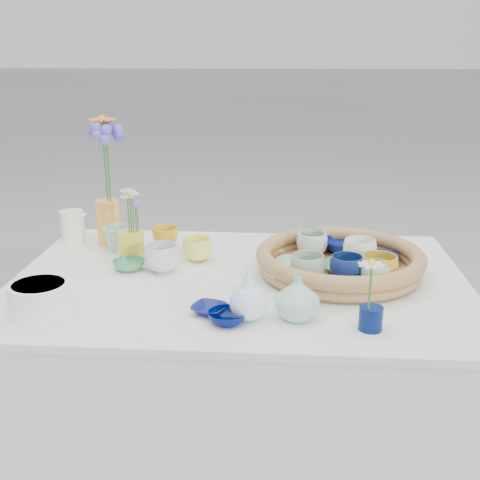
{
  "coord_description": "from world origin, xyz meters",
  "views": [
    {
      "loc": [
        0.12,
        -1.56,
        1.38
      ],
      "look_at": [
        0.0,
        0.02,
        0.87
      ],
      "focal_mm": 45.0,
      "sensor_mm": 36.0,
      "label": 1
    }
  ],
  "objects": [
    {
      "name": "wicker_tray",
      "position": [
        0.28,
        0.05,
        0.8
      ],
      "size": [
        0.47,
        0.47,
        0.08
      ],
      "primitive_type": null,
      "color": "#A17036",
      "rests_on": "display_table"
    },
    {
      "name": "tray_ceramic_0",
      "position": [
        0.3,
        0.2,
        0.8
      ],
      "size": [
        0.14,
        0.14,
        0.04
      ],
      "primitive_type": "imported",
      "rotation": [
        0.0,
        0.0,
        -0.18
      ],
      "color": "navy",
      "rests_on": "wicker_tray"
    },
    {
      "name": "tray_ceramic_1",
      "position": [
        0.41,
        0.11,
        0.8
      ],
      "size": [
        0.12,
        0.12,
        0.03
      ],
      "primitive_type": "imported",
      "rotation": [
        0.0,
        0.0,
        0.17
      ],
      "color": "black",
      "rests_on": "wicker_tray"
    },
    {
      "name": "tray_ceramic_2",
      "position": [
        0.37,
        -0.06,
        0.82
      ],
      "size": [
        0.1,
        0.1,
        0.08
      ],
      "primitive_type": "imported",
      "rotation": [
        0.0,
        0.0,
        0.04
      ],
      "color": "gold",
      "rests_on": "wicker_tray"
    },
    {
      "name": "tray_ceramic_3",
      "position": [
        0.29,
        0.0,
        0.8
      ],
      "size": [
        0.15,
        0.15,
        0.03
      ],
      "primitive_type": "imported",
      "rotation": [
        0.0,
        0.0,
        -0.31
      ],
      "color": "#4EA361",
      "rests_on": "wicker_tray"
    },
    {
      "name": "tray_ceramic_4",
      "position": [
        0.19,
        -0.05,
        0.82
      ],
      "size": [
        0.11,
        0.11,
        0.07
      ],
      "primitive_type": "imported",
      "rotation": [
        0.0,
        0.0,
        -0.21
      ],
      "color": "#93B19E",
      "rests_on": "wicker_tray"
    },
    {
      "name": "tray_ceramic_5",
      "position": [
        0.15,
        0.03,
        0.8
      ],
      "size": [
        0.14,
        0.14,
        0.03
      ],
      "primitive_type": "imported",
      "rotation": [
        0.0,
        0.0,
        -0.42
      ],
      "color": "#8DC4AA",
      "rests_on": "wicker_tray"
    },
    {
      "name": "tray_ceramic_6",
      "position": [
        0.21,
        0.15,
        0.82
      ],
      "size": [
        0.11,
        0.11,
        0.07
      ],
      "primitive_type": "imported",
      "rotation": [
        0.0,
        0.0,
        -0.2
      ],
      "color": "silver",
      "rests_on": "wicker_tray"
    },
    {
      "name": "tray_ceramic_7",
      "position": [
        0.34,
        0.08,
        0.82
      ],
      "size": [
        0.12,
        0.12,
        0.08
      ],
      "primitive_type": "imported",
      "rotation": [
        0.0,
        0.0,
        -0.36
      ],
      "color": "white",
      "rests_on": "wicker_tray"
    },
    {
      "name": "tray_ceramic_8",
      "position": [
        0.35,
        0.18,
        0.8
      ],
      "size": [
        0.12,
        0.12,
        0.03
      ],
      "primitive_type": "imported",
      "rotation": [
        0.0,
        0.0,
        -0.33
      ],
      "color": "#A5C4E9",
      "rests_on": "wicker_tray"
    },
    {
      "name": "tray_ceramic_9",
      "position": [
        0.29,
        -0.05,
        0.82
      ],
      "size": [
        0.11,
        0.11,
        0.07
      ],
      "primitive_type": "imported",
      "rotation": [
        0.0,
        0.0,
        -0.21
      ],
      "color": "navy",
      "rests_on": "wicker_tray"
    },
    {
      "name": "tray_ceramic_10",
      "position": [
        0.12,
        -0.04,
        0.8
      ],
      "size": [
        0.13,
        0.13,
        0.02
      ],
      "primitive_type": "imported",
      "rotation": [
        0.0,
        0.0,
        0.35
      ],
      "color": "#FDE090",
      "rests_on": "wicker_tray"
    },
    {
      "name": "tray_ceramic_11",
      "position": [
        0.36,
        -0.08,
        0.82
      ],
      "size": [
        0.1,
        0.1,
        0.06
      ],
      "primitive_type": "imported",
      "rotation": [
        0.0,
        0.0,
        0.25
      ],
      "color": "#9FDBBE",
      "rests_on": "wicker_tray"
    },
    {
      "name": "tray_ceramic_12",
      "position": [
        0.21,
        0.2,
        0.81
      ],
      "size": [
        0.09,
        0.09,
        0.06
      ],
      "primitive_type": "imported",
      "rotation": [
        0.0,
        0.0,
        -0.18
      ],
      "color": "#457851",
      "rests_on": "wicker_tray"
    },
    {
      "name": "loose_ceramic_0",
      "position": [
        -0.25,
        0.21,
        0.8
      ],
      "size": [
        0.1,
        0.1,
        0.08
      ],
      "primitive_type": "imported",
      "rotation": [
        0.0,
        0.0,
        0.17
      ],
      "color": "gold",
      "rests_on": "display_table"
    },
    {
      "name": "loose_ceramic_1",
      "position": [
        -0.14,
        0.14,
        0.8
      ],
      "size": [
        0.1,
        0.1,
        0.07
      ],
      "primitive_type": "imported",
      "rotation": [
        0.0,
        0.0,
        -0.17
      ],
      "color": "#FFFE63",
      "rests_on": "display_table"
    },
    {
      "name": "loose_ceramic_2",
      "position": [
        -0.32,
        0.04,
        0.78
      ],
      "size": [
        0.12,
        0.12,
        0.03
      ],
      "primitive_type": "imported",
      "rotation": [
        0.0,
        0.0,
        -0.43
      ],
      "color": "#3D9762",
      "rests_on": "display_table"
    },
    {
      "name": "loose_ceramic_3",
      "position": [
        -0.23,
        0.04,
        0.8
      ],
      "size": [
        0.12,
        0.12,
        0.08
      ],
      "primitive_type": "imported",
      "rotation": [
        0.0,
        0.0,
        0.29
      ],
      "color": "silver",
      "rests_on": "display_table"
    },
    {
      "name": "loose_ceramic_4",
      "position": [
        -0.06,
        -0.24,
        0.78
      ],
      "size": [
        0.11,
        0.11,
        0.02
      ],
      "primitive_type": "imported",
      "rotation": [
        0.0,
        0.0,
        -0.35
      ],
      "color": "navy",
      "rests_on": "display_table"
    },
    {
      "name": "loose_ceramic_5",
      "position": [
        -0.4,
        0.21,
        0.8
      ],
      "size": [
        0.11,
        0.11,
        0.08
      ],
      "primitive_type": "imported",
      "rotation": [
        0.0,
        0.0,
        0.35
      ],
      "color": "#97D8BE",
      "rests_on": "display_table"
    },
    {
      "name": "loose_ceramic_6",
      "position": [
        -0.01,
        -0.29,
        0.78
      ],
      "size": [
        0.11,
        0.11,
        0.03
      ],
      "primitive_type": "imported",
      "rotation": [
        0.0,
        0.0,
        0.19
      ],
      "color": "#000C51",
      "rests_on": "display_table"
    },
    {
      "name": "fluted_bowl",
      "position": [
        -0.46,
        -0.27,
        0.8
      ],
      "size": [
        0.18,
        0.18,
        0.08
      ],
      "primitive_type": null,
      "rotation": [
        0.0,
        0.0,
        0.2
      ],
      "color": "white",
      "rests_on": "display_table"
    },
    {
      "name": "bud_vase_paleblue",
      "position": [
        0.04,
        -0.27,
        0.83
      ],
      "size": [
        0.11,
        0.11,
        0.14
      ],
      "primitive_type": null,
      "rotation": [
        0.0,
        0.0,
        -0.29
      ],
      "color": "#CCF0FF",
      "rests_on": "display_table"
    },
    {
      "name": "bud_vase_seafoam",
      "position": [
        0.15,
        -0.25,
        0.82
      ],
      "size": [
        0.14,
        0.14,
        0.11
      ],
      "primitive_type": "imported",
      "rotation": [
        0.0,
        0.0,
        -0.37
      ],
      "color": "#A3D3BE",
      "rests_on": "display_table"
    },
    {
      "name": "bud_vase_cobalt",
      "position": [
        0.32,
        -0.3,
        0.79
      ],
      "size": [
        0.07,
        0.07,
        0.06
      ],
      "primitive_type": "cylinder",
      "rotation": [
        0.0,
        0.0,
        0.23
      ],
      "color": "#031251",
      "rests_on": "display_table"
    },
    {
      "name": "single_daisy",
      "position": [
        0.31,
        -0.31,
        0.87
      ],
      "size": [
        0.09,
        0.09,
        0.13
      ],
      "primitive_type": null,
      "rotation": [
        0.0,
        0.0,
        0.38
      ],
      "color": "white",
      "rests_on": "bud_vase_cobalt"
    },
    {
      "name": "tall_vase_yellow",
      "position": [
        -0.45,
        0.28,
        0.84
      ],
      "size": [
        0.08,
        0.08,
        0.14
      ],
      "primitive_type": "cylinder",
      "rotation": [
        0.0,
        0.0,
        0.09
      ],
      "color": "#FFB244",
      "rests_on": "display_table"
    },
    {
      "name": "gerbera",
      "position": [
        -0.44,
        0.28,
        1.04
      ],
      "size": [
        0.13,
        0.13,
        0.28
      ],
      "primitive_type": null,
      "rotation": [
        0.0,
        0.0,
        -0.3
      ],
      "color": "orange",
      "rests_on": "tall_vase_yellow"
    },
    {
      "name": "hydrangea",
      "position": [
        -0.43,
        0.27,
        1.02
      ],
      "size": [
        0.1,
        0.1,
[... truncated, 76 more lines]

